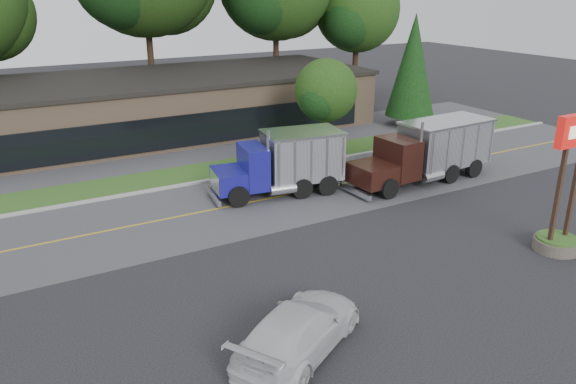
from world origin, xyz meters
name	(u,v)px	position (x,y,z in m)	size (l,w,h in m)	color
ground	(319,285)	(0.00, 0.00, 0.00)	(140.00, 140.00, 0.00)	#333338
road	(224,208)	(0.00, 9.00, 0.00)	(60.00, 8.00, 0.02)	#5D5D63
center_line	(224,208)	(0.00, 9.00, 0.00)	(60.00, 0.12, 0.01)	gold
curb	(195,184)	(0.00, 13.20, 0.00)	(60.00, 0.30, 0.12)	#9E9E99
grass_verge	(184,175)	(0.00, 15.00, 0.00)	(60.00, 3.40, 0.03)	#385F20
far_parking	(159,154)	(0.00, 20.00, 0.00)	(60.00, 7.00, 0.02)	#5D5D63
strip_mall	(159,106)	(2.00, 26.00, 2.00)	(32.00, 12.00, 4.00)	#95765B
bilo_sign	(563,206)	(10.50, -2.50, 2.02)	(2.20, 1.90, 5.95)	#6B6054
tree_far_e	(358,13)	(24.13, 31.11, 8.02)	(8.81, 8.30, 12.57)	#382619
evergreen_right	(413,65)	(20.00, 18.00, 4.81)	(3.85, 3.85, 8.75)	#382619
tree_verge	(326,93)	(10.07, 15.05, 4.00)	(4.40, 4.14, 6.28)	#382619
dump_truck_blue	(285,161)	(3.80, 9.40, 1.80)	(7.29, 3.66, 3.36)	black
dump_truck_maroon	(429,150)	(12.05, 7.22, 1.81)	(9.50, 3.07, 3.36)	black
rally_car	(299,329)	(-2.74, -3.15, 0.79)	(2.21, 5.44, 1.58)	silver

